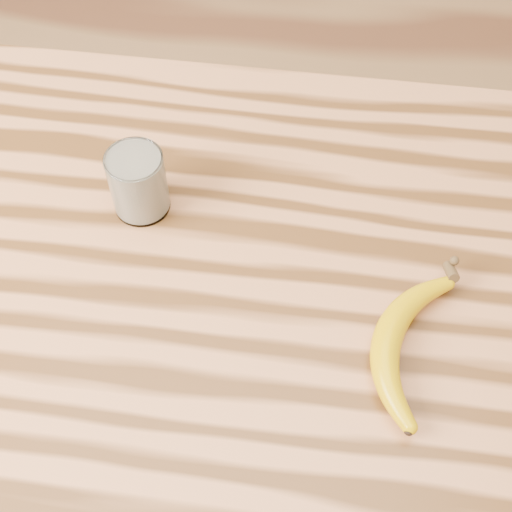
# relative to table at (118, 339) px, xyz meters

# --- Properties ---
(table) EXTENTS (1.20, 0.80, 0.90)m
(table) POSITION_rel_table_xyz_m (0.00, 0.00, 0.00)
(table) COLOR #B77340
(table) RESTS_ON ground
(smoothie_glass) EXTENTS (0.07, 0.07, 0.09)m
(smoothie_glass) POSITION_rel_table_xyz_m (0.02, 0.13, 0.17)
(smoothie_glass) COLOR white
(smoothie_glass) RESTS_ON table
(banana) EXTENTS (0.16, 0.29, 0.03)m
(banana) POSITION_rel_table_xyz_m (0.33, -0.03, 0.15)
(banana) COLOR #C69A00
(banana) RESTS_ON table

